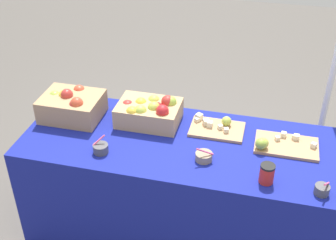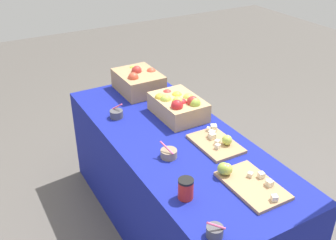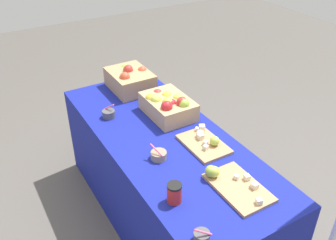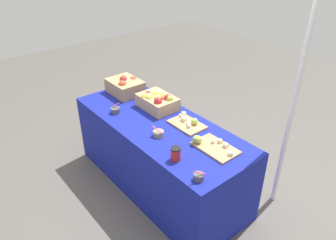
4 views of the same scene
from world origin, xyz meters
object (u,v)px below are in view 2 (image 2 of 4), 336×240
(sample_bowl_near, at_px, (215,231))
(sample_bowl_mid, at_px, (169,153))
(apple_crate_middle, at_px, (178,105))
(cutting_board_front, at_px, (246,181))
(sample_bowl_far, at_px, (116,114))
(cutting_board_back, at_px, (217,142))
(apple_crate_left, at_px, (138,81))
(coffee_cup, at_px, (186,189))

(sample_bowl_near, relative_size, sample_bowl_mid, 0.97)
(sample_bowl_near, bearing_deg, apple_crate_middle, 157.43)
(cutting_board_front, relative_size, sample_bowl_far, 3.58)
(apple_crate_middle, xyz_separation_m, sample_bowl_near, (1.04, -0.43, -0.05))
(apple_crate_middle, xyz_separation_m, cutting_board_front, (0.82, -0.08, -0.06))
(cutting_board_back, bearing_deg, sample_bowl_near, -36.39)
(apple_crate_left, height_order, cutting_board_back, apple_crate_left)
(cutting_board_front, bearing_deg, sample_bowl_near, -58.10)
(sample_bowl_mid, bearing_deg, sample_bowl_near, -11.50)
(cutting_board_front, distance_m, sample_bowl_near, 0.42)
(apple_crate_middle, distance_m, cutting_board_back, 0.44)
(apple_crate_middle, distance_m, sample_bowl_far, 0.42)
(apple_crate_middle, xyz_separation_m, cutting_board_back, (0.43, 0.02, -0.06))
(apple_crate_middle, bearing_deg, apple_crate_left, -173.48)
(apple_crate_middle, bearing_deg, sample_bowl_near, -22.57)
(apple_crate_left, height_order, sample_bowl_near, apple_crate_left)
(apple_crate_middle, bearing_deg, cutting_board_front, -5.49)
(apple_crate_left, xyz_separation_m, sample_bowl_near, (1.55, -0.38, -0.06))
(sample_bowl_mid, bearing_deg, sample_bowl_far, -172.99)
(apple_crate_left, xyz_separation_m, cutting_board_back, (0.94, 0.07, -0.07))
(sample_bowl_near, height_order, coffee_cup, coffee_cup)
(apple_crate_middle, height_order, cutting_board_back, apple_crate_middle)
(sample_bowl_near, bearing_deg, sample_bowl_mid, 168.50)
(cutting_board_front, bearing_deg, cutting_board_back, 166.31)
(apple_crate_left, height_order, coffee_cup, apple_crate_left)
(apple_crate_left, height_order, sample_bowl_far, apple_crate_left)
(apple_crate_middle, height_order, sample_bowl_mid, apple_crate_middle)
(sample_bowl_near, height_order, sample_bowl_mid, same)
(cutting_board_back, distance_m, sample_bowl_near, 0.76)
(apple_crate_middle, xyz_separation_m, sample_bowl_mid, (0.41, -0.30, -0.06))
(cutting_board_back, bearing_deg, sample_bowl_mid, -94.88)
(sample_bowl_far, bearing_deg, coffee_cup, -1.93)
(sample_bowl_far, bearing_deg, apple_crate_left, 134.71)
(cutting_board_front, distance_m, cutting_board_back, 0.40)
(cutting_board_back, bearing_deg, apple_crate_middle, -177.92)
(cutting_board_front, height_order, cutting_board_back, cutting_board_front)
(sample_bowl_near, distance_m, sample_bowl_far, 1.23)
(sample_bowl_mid, distance_m, coffee_cup, 0.37)
(sample_bowl_far, height_order, coffee_cup, coffee_cup)
(coffee_cup, bearing_deg, sample_bowl_near, -5.01)
(apple_crate_left, distance_m, coffee_cup, 1.31)
(apple_crate_left, xyz_separation_m, cutting_board_front, (1.32, -0.02, -0.06))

